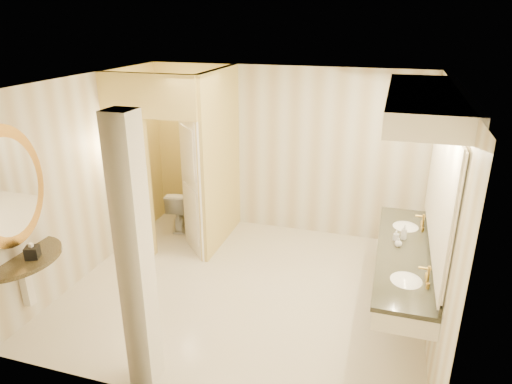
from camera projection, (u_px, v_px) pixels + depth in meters
floor at (245, 288)px, 6.08m from camera, size 4.50×4.50×0.00m
ceiling at (243, 82)px, 5.11m from camera, size 4.50×4.50×0.00m
wall_back at (283, 151)px, 7.38m from camera, size 4.50×0.02×2.70m
wall_front at (170, 277)px, 3.81m from camera, size 4.50×0.02×2.70m
wall_left at (88, 177)px, 6.20m from camera, size 0.02×4.00×2.70m
wall_right at (440, 216)px, 4.99m from camera, size 0.02×4.00×2.70m
toilet_closet at (192, 161)px, 6.75m from camera, size 1.50×1.55×2.70m
wall_sconce at (123, 144)px, 6.36m from camera, size 0.14×0.14×0.42m
vanity at (417, 189)px, 4.97m from camera, size 0.75×2.66×2.09m
console_shelf at (11, 218)px, 4.95m from camera, size 1.05×1.05×1.97m
pillar at (135, 258)px, 4.11m from camera, size 0.25×0.25×2.70m
tissue_box at (32, 252)px, 5.06m from camera, size 0.18×0.18×0.14m
toilet at (182, 209)px, 7.72m from camera, size 0.49×0.73×0.69m
soap_bottle_a at (396, 236)px, 5.46m from camera, size 0.07×0.07×0.12m
soap_bottle_b at (398, 242)px, 5.32m from camera, size 0.10×0.10×0.11m
soap_bottle_c at (404, 232)px, 5.47m from camera, size 0.10×0.10×0.19m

